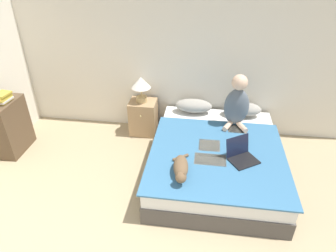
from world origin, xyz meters
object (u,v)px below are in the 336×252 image
person_sitting (237,103)px  bookshelf (12,127)px  nightstand (143,117)px  book_stack_top (2,98)px  bed (216,159)px  cat_tabby (181,168)px  pillow_far (242,109)px  laptop_open (242,155)px  table_lamp (141,85)px  pillow_near (194,106)px

person_sitting → bookshelf: bearing=-171.7°
nightstand → book_stack_top: bearing=-157.6°
bed → cat_tabby: bearing=-123.7°
nightstand → bookshelf: size_ratio=0.70×
pillow_far → person_sitting: bearing=-113.5°
person_sitting → bookshelf: (-3.24, -0.47, -0.38)m
laptop_open → table_lamp: size_ratio=1.07×
nightstand → table_lamp: 0.57m
cat_tabby → laptop_open: (0.71, 0.38, -0.03)m
pillow_near → laptop_open: size_ratio=1.29×
laptop_open → bookshelf: bookshelf is taller
nightstand → bookshelf: bearing=-157.6°
person_sitting → laptop_open: (0.04, -0.83, -0.29)m
person_sitting → pillow_far: bearing=66.5°
bed → pillow_far: pillow_far is taller
person_sitting → book_stack_top: bearing=-171.6°
person_sitting → cat_tabby: person_sitting is taller
person_sitting → cat_tabby: size_ratio=1.25×
pillow_near → bed: bearing=-66.9°
book_stack_top → table_lamp: bearing=22.6°
laptop_open → nightstand: 1.85m
pillow_near → laptop_open: (0.66, -1.13, -0.04)m
person_sitting → book_stack_top: (-3.24, -0.48, 0.09)m
person_sitting → book_stack_top: 3.28m
bed → nightstand: bearing=144.0°
bed → table_lamp: size_ratio=5.05×
table_lamp → nightstand: bearing=1.9°
pillow_near → bookshelf: size_ratio=0.70×
bed → nightstand: nightstand is taller
pillow_far → bookshelf: size_ratio=0.70×
bookshelf → bed: bearing=-2.1°
pillow_near → book_stack_top: size_ratio=2.23×
bookshelf → nightstand: bearing=22.4°
bed → person_sitting: person_sitting is taller
pillow_near → bookshelf: bearing=-163.6°
pillow_near → table_lamp: 0.88m
pillow_far → book_stack_top: size_ratio=2.23×
pillow_far → bookshelf: bookshelf is taller
pillow_far → table_lamp: 1.60m
bookshelf → book_stack_top: book_stack_top is taller
bookshelf → book_stack_top: bearing=-147.4°
nightstand → book_stack_top: size_ratio=2.23×
pillow_far → laptop_open: size_ratio=1.29×
pillow_far → person_sitting: person_sitting is taller
book_stack_top → bed: bearing=-2.1°
bed → table_lamp: 1.60m
pillow_far → table_lamp: size_ratio=1.39×
bed → laptop_open: laptop_open is taller
pillow_near → nightstand: pillow_near is taller
table_lamp → bookshelf: table_lamp is taller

